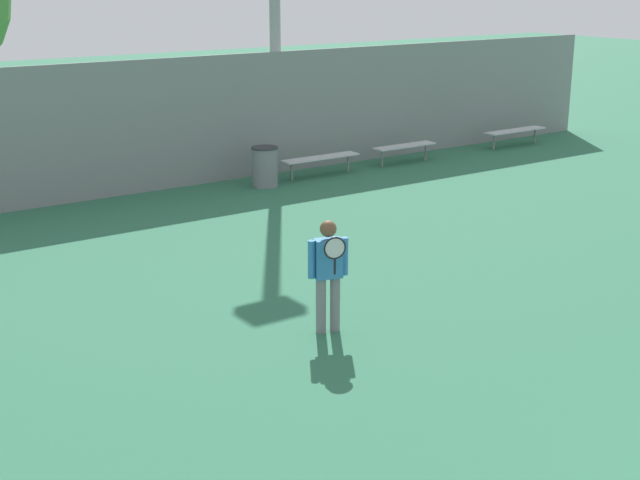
% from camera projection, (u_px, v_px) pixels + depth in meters
% --- Properties ---
extents(tennis_player, '(0.55, 0.48, 1.60)m').
position_uv_depth(tennis_player, '(328.00, 269.00, 12.13)').
color(tennis_player, slate).
rests_on(tennis_player, ground_plane).
extents(bench_courtside_near, '(2.11, 0.40, 0.48)m').
position_uv_depth(bench_courtside_near, '(320.00, 158.00, 21.73)').
color(bench_courtside_near, silver).
rests_on(bench_courtside_near, ground_plane).
extents(bench_adjacent_court, '(2.10, 0.40, 0.48)m').
position_uv_depth(bench_adjacent_court, '(515.00, 131.00, 25.46)').
color(bench_adjacent_court, silver).
rests_on(bench_adjacent_court, ground_plane).
extents(bench_by_gate, '(1.84, 0.40, 0.48)m').
position_uv_depth(bench_by_gate, '(405.00, 147.00, 23.20)').
color(bench_by_gate, silver).
rests_on(bench_by_gate, ground_plane).
extents(trash_bin, '(0.62, 0.62, 0.93)m').
position_uv_depth(trash_bin, '(265.00, 167.00, 20.69)').
color(trash_bin, gray).
rests_on(trash_bin, ground_plane).
extents(back_fence, '(28.68, 0.06, 2.97)m').
position_uv_depth(back_fence, '(144.00, 127.00, 19.88)').
color(back_fence, gray).
rests_on(back_fence, ground_plane).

